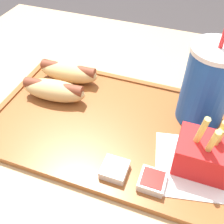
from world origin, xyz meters
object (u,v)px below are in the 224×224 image
object	(u,v)px
soda_cup	(207,86)
fries_carton	(203,154)
hot_dog_far	(69,72)
sauce_cup_mayo	(115,169)
sauce_cup_ketchup	(152,181)
hot_dog_near	(54,90)

from	to	relation	value
soda_cup	fries_carton	bearing A→B (deg)	-82.29
hot_dog_far	sauce_cup_mayo	xyz separation A→B (m)	(0.18, -0.19, -0.02)
hot_dog_far	sauce_cup_ketchup	distance (m)	0.31
hot_dog_near	sauce_cup_mayo	bearing A→B (deg)	-35.50
fries_carton	sauce_cup_mayo	distance (m)	0.14
soda_cup	sauce_cup_ketchup	bearing A→B (deg)	-105.68
soda_cup	sauce_cup_mayo	size ratio (longest dim) A/B	4.62
sauce_cup_mayo	hot_dog_near	bearing A→B (deg)	144.50
hot_dog_near	fries_carton	distance (m)	0.31
hot_dog_near	hot_dog_far	bearing A→B (deg)	90.00
hot_dog_far	fries_carton	bearing A→B (deg)	-23.76
sauce_cup_mayo	soda_cup	bearing A→B (deg)	57.67
fries_carton	hot_dog_near	bearing A→B (deg)	167.52
soda_cup	fries_carton	world-z (taller)	soda_cup
hot_dog_far	hot_dog_near	distance (m)	0.07
hot_dog_near	fries_carton	world-z (taller)	fries_carton
soda_cup	sauce_cup_ketchup	xyz separation A→B (m)	(-0.05, -0.18, -0.07)
sauce_cup_ketchup	soda_cup	bearing A→B (deg)	74.32
fries_carton	sauce_cup_mayo	size ratio (longest dim) A/B	2.84
soda_cup	sauce_cup_ketchup	distance (m)	0.19
hot_dog_far	fries_carton	world-z (taller)	fries_carton
soda_cup	hot_dog_far	world-z (taller)	soda_cup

